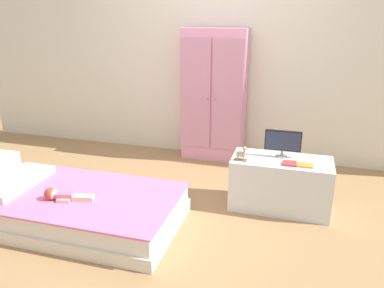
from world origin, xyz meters
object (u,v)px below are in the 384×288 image
tv_monitor (283,142)px  book_orange (305,165)px  tv_stand (280,184)px  rocking_horse_toy (242,154)px  book_red (289,163)px  doll (60,195)px  bed (81,208)px  wardrobe (214,96)px

tv_monitor → book_orange: size_ratio=2.41×
tv_stand → tv_monitor: tv_monitor is taller
tv_stand → book_orange: bearing=-26.0°
rocking_horse_toy → book_red: size_ratio=1.16×
doll → tv_monitor: 1.91m
tv_stand → rocking_horse_toy: bearing=-160.3°
book_orange → doll: bearing=-158.0°
tv_stand → tv_monitor: size_ratio=2.74×
tv_stand → bed: bearing=-155.5°
wardrobe → rocking_horse_toy: 1.26m
rocking_horse_toy → tv_stand: bearing=19.7°
bed → doll: bearing=-127.4°
bed → book_red: book_red is taller
bed → tv_stand: tv_stand is taller
tv_stand → book_red: 0.27m
book_red → rocking_horse_toy: bearing=-176.1°
wardrobe → tv_stand: 1.42m
rocking_horse_toy → book_orange: bearing=3.0°
book_orange → tv_stand: bearing=154.0°
bed → rocking_horse_toy: rocking_horse_toy is taller
bed → book_red: 1.78m
rocking_horse_toy → book_orange: size_ratio=1.00×
doll → wardrobe: 2.07m
wardrobe → book_red: size_ratio=13.41×
tv_stand → tv_monitor: 0.38m
tv_stand → book_red: size_ratio=7.64×
doll → tv_stand: tv_stand is taller
wardrobe → tv_monitor: bearing=-48.4°
wardrobe → tv_stand: (0.85, -1.01, -0.52)m
doll → book_red: size_ratio=3.47×
wardrobe → book_red: (0.91, -1.10, -0.28)m
bed → tv_monitor: bearing=26.7°
tv_stand → book_orange: book_orange is taller
tv_monitor → bed: bearing=-153.3°
rocking_horse_toy → doll: bearing=-151.5°
doll → tv_monitor: size_ratio=1.24×
tv_stand → doll: bearing=-153.2°
wardrobe → book_orange: (1.03, -1.10, -0.28)m
wardrobe → rocking_horse_toy: (0.51, -1.13, -0.23)m
book_orange → book_red: bearing=180.0°
bed → book_orange: bearing=19.5°
wardrobe → book_red: bearing=-50.5°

